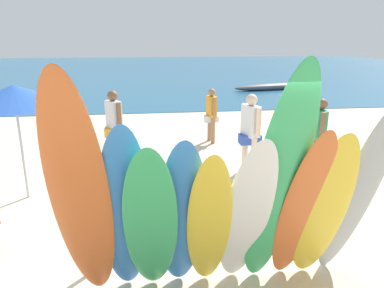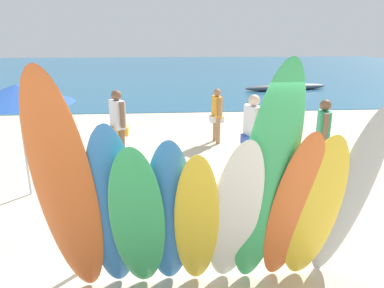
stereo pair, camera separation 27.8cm
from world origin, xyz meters
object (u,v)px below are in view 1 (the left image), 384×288
at_px(surfboard_blue_1, 125,217).
at_px(surfboard_yellow_8, 322,212).
at_px(beachgoer_strolling, 250,129).
at_px(beachgoer_photographing, 319,132).
at_px(beachgoer_by_water, 211,112).
at_px(surfboard_orange_7, 301,212).
at_px(beachgoer_midbeach, 114,122).
at_px(surfboard_white_5, 246,218).
at_px(surfboard_orange_0, 81,202).
at_px(distant_boat, 275,87).
at_px(surfboard_rack, 215,226).
at_px(surfboard_yellow_4, 209,226).
at_px(surfboard_green_2, 151,226).
at_px(surfboard_green_6, 276,189).
at_px(surfboard_grey_9, 355,198).
at_px(surfboard_blue_3, 181,220).
at_px(beach_umbrella, 14,95).

distance_m(surfboard_blue_1, surfboard_yellow_8, 2.14).
bearing_deg(beachgoer_strolling, beachgoer_photographing, 59.06).
bearing_deg(beachgoer_by_water, surfboard_orange_7, 169.33).
bearing_deg(beachgoer_midbeach, surfboard_orange_7, 176.28).
bearing_deg(surfboard_white_5, surfboard_yellow_8, -1.01).
bearing_deg(beachgoer_strolling, beachgoer_midbeach, -126.03).
height_order(surfboard_orange_0, distant_boat, surfboard_orange_0).
distance_m(surfboard_rack, beachgoer_by_water, 5.74).
bearing_deg(surfboard_orange_7, distant_boat, 68.82).
relative_size(surfboard_yellow_4, beachgoer_strolling, 1.16).
relative_size(surfboard_green_2, surfboard_green_6, 0.74).
bearing_deg(surfboard_yellow_4, surfboard_yellow_8, 5.52).
relative_size(surfboard_yellow_8, surfboard_grey_9, 0.87).
bearing_deg(surfboard_grey_9, distant_boat, 68.66).
relative_size(beachgoer_strolling, distant_boat, 0.35).
xyz_separation_m(beachgoer_photographing, beachgoer_strolling, (-1.37, 0.34, 0.04)).
relative_size(surfboard_green_6, beachgoer_by_water, 1.90).
bearing_deg(surfboard_blue_3, surfboard_blue_1, -178.95).
relative_size(surfboard_blue_1, surfboard_green_6, 0.80).
bearing_deg(surfboard_blue_3, surfboard_grey_9, -1.04).
relative_size(surfboard_green_2, beachgoer_photographing, 1.27).
xyz_separation_m(surfboard_rack, surfboard_yellow_4, (-0.20, -0.65, 0.38)).
bearing_deg(surfboard_white_5, surfboard_green_2, 178.09).
height_order(surfboard_rack, surfboard_blue_3, surfboard_blue_3).
bearing_deg(beach_umbrella, surfboard_rack, -38.87).
height_order(surfboard_yellow_4, surfboard_grey_9, surfboard_grey_9).
relative_size(surfboard_white_5, surfboard_grey_9, 0.88).
distance_m(surfboard_rack, beachgoer_photographing, 3.93).
xyz_separation_m(surfboard_white_5, beachgoer_by_water, (0.75, 6.30, -0.14)).
height_order(surfboard_orange_7, beachgoer_strolling, surfboard_orange_7).
xyz_separation_m(surfboard_yellow_8, surfboard_grey_9, (0.36, -0.00, 0.15)).
bearing_deg(surfboard_blue_1, surfboard_orange_7, -5.50).
xyz_separation_m(surfboard_green_2, surfboard_yellow_8, (1.88, 0.05, 0.02)).
height_order(surfboard_orange_0, surfboard_blue_1, surfboard_orange_0).
bearing_deg(beachgoer_photographing, beachgoer_by_water, 47.80).
bearing_deg(surfboard_yellow_4, distant_boat, 72.44).
xyz_separation_m(beachgoer_midbeach, beachgoer_photographing, (4.27, -1.34, -0.03)).
bearing_deg(surfboard_yellow_4, surfboard_white_5, 3.90).
xyz_separation_m(surfboard_grey_9, distant_boat, (4.89, 16.15, -0.98)).
bearing_deg(surfboard_orange_7, beachgoer_midbeach, 114.12).
distance_m(surfboard_blue_1, surfboard_grey_9, 2.50).
relative_size(surfboard_rack, beach_umbrella, 1.58).
bearing_deg(surfboard_rack, surfboard_yellow_4, -106.72).
bearing_deg(surfboard_blue_3, distant_boat, 66.76).
relative_size(surfboard_blue_3, beach_umbrella, 1.02).
distance_m(surfboard_orange_7, beachgoer_midbeach, 5.35).
relative_size(surfboard_green_2, surfboard_yellow_8, 1.00).
height_order(surfboard_green_2, surfboard_yellow_4, surfboard_green_2).
xyz_separation_m(surfboard_blue_1, beach_umbrella, (-1.99, 3.08, 0.82)).
bearing_deg(surfboard_orange_7, beachgoer_photographing, 58.94).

